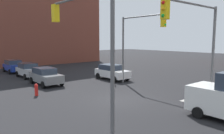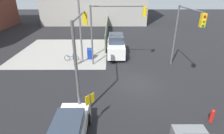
% 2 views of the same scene
% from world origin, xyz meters
% --- Properties ---
extents(ground_plane, '(120.00, 120.00, 0.00)m').
position_xyz_m(ground_plane, '(0.00, 0.00, 0.00)').
color(ground_plane, black).
extents(building_brick_west, '(16.00, 28.00, 19.09)m').
position_xyz_m(building_brick_west, '(-32.00, 2.16, 9.54)').
color(building_brick_west, brown).
rests_on(building_brick_west, ground).
extents(traffic_signal_nw_corner, '(5.16, 0.36, 6.50)m').
position_xyz_m(traffic_signal_nw_corner, '(-2.54, 4.50, 4.61)').
color(traffic_signal_nw_corner, '#59595B').
rests_on(traffic_signal_nw_corner, ground).
extents(traffic_signal_se_corner, '(5.53, 0.36, 6.50)m').
position_xyz_m(traffic_signal_se_corner, '(2.39, -4.50, 4.63)').
color(traffic_signal_se_corner, '#59595B').
rests_on(traffic_signal_se_corner, ground).
extents(traffic_signal_ne_corner, '(0.36, 5.86, 6.50)m').
position_xyz_m(traffic_signal_ne_corner, '(4.50, 2.25, 4.65)').
color(traffic_signal_ne_corner, '#59595B').
rests_on(traffic_signal_ne_corner, ground).
extents(warning_sign_two_way, '(0.48, 0.48, 2.40)m').
position_xyz_m(warning_sign_two_way, '(-5.40, 3.66, 1.64)').
color(warning_sign_two_way, '#4C4C4C').
rests_on(warning_sign_two_way, ground).
extents(fire_hydrant, '(0.26, 0.26, 0.94)m').
position_xyz_m(fire_hydrant, '(-5.00, -4.20, 0.49)').
color(fire_hydrant, red).
rests_on(fire_hydrant, ground).
extents(coupe_silver, '(3.96, 2.02, 1.62)m').
position_xyz_m(coupe_silver, '(-13.85, -1.67, 0.84)').
color(coupe_silver, '#B7BABF').
rests_on(coupe_silver, ground).
extents(sedan_blue, '(4.09, 2.02, 1.62)m').
position_xyz_m(sedan_blue, '(-18.90, -1.86, 0.84)').
color(sedan_blue, '#1E389E').
rests_on(sedan_blue, ground).
extents(coupe_white, '(4.09, 2.02, 1.62)m').
position_xyz_m(coupe_white, '(-6.55, 4.76, 0.84)').
color(coupe_white, white).
rests_on(coupe_white, ground).
extents(sedan_gray, '(4.13, 2.02, 1.62)m').
position_xyz_m(sedan_gray, '(-8.59, -1.89, 0.84)').
color(sedan_gray, slate).
rests_on(sedan_gray, ground).
extents(pedestrian_crossing, '(0.36, 0.36, 1.61)m').
position_xyz_m(pedestrian_crossing, '(4.20, 6.50, 0.83)').
color(pedestrian_crossing, black).
rests_on(pedestrian_crossing, ground).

